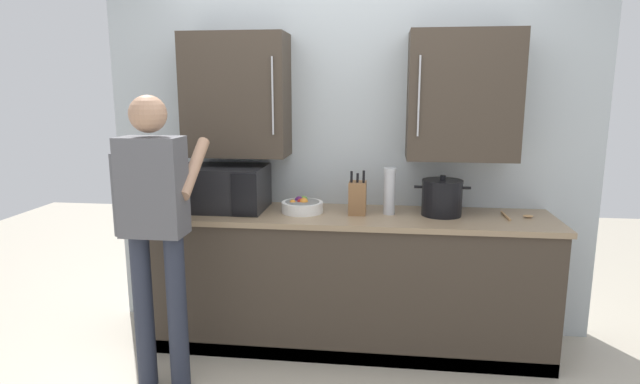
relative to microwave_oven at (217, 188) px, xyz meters
The scene contains 9 objects.
back_wall_tiled 0.96m from the microwave_oven, 16.84° to the left, with size 3.36×0.44×2.63m.
counter_unit 1.04m from the microwave_oven, ahead, with size 2.67×0.61×0.90m.
microwave_oven is the anchor object (origin of this frame).
thermos_flask 1.14m from the microwave_oven, ahead, with size 0.08×0.08×0.30m.
fruit_bowl 0.59m from the microwave_oven, ahead, with size 0.27×0.27×0.10m.
wooden_spoon 1.95m from the microwave_oven, ahead, with size 0.18×0.21×0.02m.
stock_pot 1.47m from the microwave_oven, ahead, with size 0.35×0.26×0.26m.
knife_block 0.94m from the microwave_oven, ahead, with size 0.11×0.15×0.29m.
person_figure 0.68m from the microwave_oven, 101.95° to the right, with size 0.44×0.49×1.67m.
Camera 1 is at (0.25, -2.48, 1.70)m, focal length 29.32 mm.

